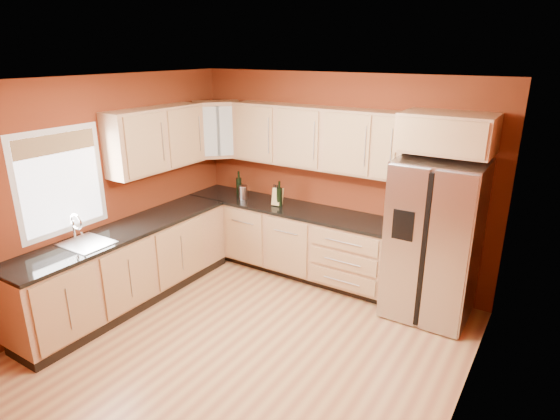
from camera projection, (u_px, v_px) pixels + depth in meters
The scene contains 23 objects.
floor at pixel (247, 346), 4.76m from camera, with size 4.00×4.00×0.00m, color #A1603E.
ceiling at pixel (240, 81), 3.91m from camera, with size 4.00×4.00×0.00m, color silver.
wall_back at pixel (338, 179), 5.93m from camera, with size 4.00×0.04×2.60m, color maroon.
wall_front at pixel (40, 330), 2.73m from camera, with size 4.00×0.04×2.60m, color maroon.
wall_left at pixel (103, 193), 5.34m from camera, with size 0.04×4.00×2.60m, color maroon.
wall_right at pixel (470, 280), 3.32m from camera, with size 0.04×4.00×2.60m, color maroon.
base_cabinets_back at pixel (288, 240), 6.25m from camera, with size 2.90×0.60×0.88m, color #A0764D.
base_cabinets_left at pixel (129, 267), 5.47m from camera, with size 0.60×2.80×0.88m, color #A0764D.
countertop_back at pixel (288, 208), 6.09m from camera, with size 2.90×0.62×0.04m, color black.
countertop_left at pixel (125, 231), 5.32m from camera, with size 0.62×2.80×0.04m, color black.
upper_cabinets_back at pixel (315, 138), 5.75m from camera, with size 2.30×0.33×0.75m, color #A0764D.
upper_cabinets_left at pixel (156, 139), 5.67m from camera, with size 0.33×1.35×0.75m, color #A0764D.
corner_upper_cabinet at pixel (217, 129), 6.34m from camera, with size 0.62×0.33×0.75m, color #A0764D.
over_fridge_cabinet at pixel (448, 133), 4.76m from camera, with size 0.92×0.60×0.40m, color #A0764D.
refrigerator at pixel (434, 240), 5.08m from camera, with size 0.90×0.75×1.78m, color #BABBBF.
window at pixel (61, 182), 4.85m from camera, with size 0.03×0.90×1.00m, color white.
sink_faucet at pixel (85, 230), 4.86m from camera, with size 0.50×0.42×0.30m, color silver, non-canonical shape.
canister_left at pixel (243, 192), 6.35m from camera, with size 0.12×0.12×0.19m, color #BABBBF.
canister_right at pixel (243, 193), 6.34m from camera, with size 0.11×0.11×0.18m, color #BABBBF.
wine_bottle_a at pixel (279, 194), 6.04m from camera, with size 0.07×0.07×0.33m, color black, non-canonical shape.
wine_bottle_b at pixel (239, 183), 6.47m from camera, with size 0.08×0.08×0.35m, color black, non-canonical shape.
knife_block at pixel (278, 197), 6.10m from camera, with size 0.11×0.10×0.23m, color tan.
soap_dispenser at pixel (388, 217), 5.37m from camera, with size 0.07×0.07×0.21m, color white.
Camera 1 is at (2.45, -3.24, 2.86)m, focal length 30.00 mm.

